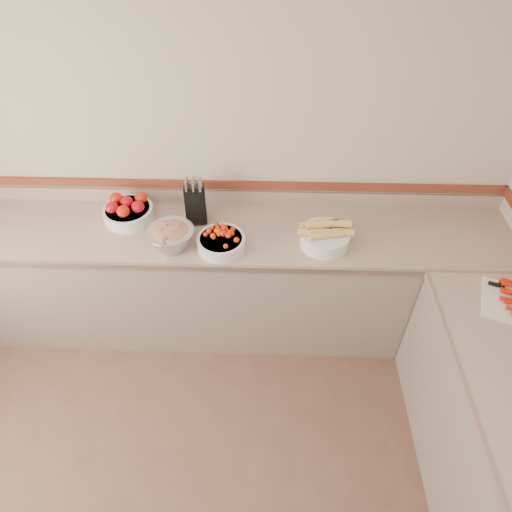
{
  "coord_description": "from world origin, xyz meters",
  "views": [
    {
      "loc": [
        0.41,
        -0.56,
        2.82
      ],
      "look_at": [
        0.35,
        1.35,
        1.0
      ],
      "focal_mm": 32.0,
      "sensor_mm": 36.0,
      "label": 1
    }
  ],
  "objects_px": {
    "knife_block": "(195,203)",
    "rhubarb_bowl": "(171,237)",
    "tomato_bowl": "(128,211)",
    "corn_bowl": "(325,235)",
    "cherry_tomato_bowl": "(221,241)"
  },
  "relations": [
    {
      "from": "cherry_tomato_bowl",
      "to": "corn_bowl",
      "type": "xyz_separation_m",
      "value": [
        0.64,
        0.06,
        0.02
      ]
    },
    {
      "from": "knife_block",
      "to": "corn_bowl",
      "type": "relative_size",
      "value": 0.94
    },
    {
      "from": "knife_block",
      "to": "tomato_bowl",
      "type": "height_order",
      "value": "knife_block"
    },
    {
      "from": "knife_block",
      "to": "cherry_tomato_bowl",
      "type": "height_order",
      "value": "knife_block"
    },
    {
      "from": "knife_block",
      "to": "rhubarb_bowl",
      "type": "distance_m",
      "value": 0.31
    },
    {
      "from": "tomato_bowl",
      "to": "corn_bowl",
      "type": "bearing_deg",
      "value": -9.32
    },
    {
      "from": "cherry_tomato_bowl",
      "to": "corn_bowl",
      "type": "relative_size",
      "value": 0.87
    },
    {
      "from": "knife_block",
      "to": "cherry_tomato_bowl",
      "type": "distance_m",
      "value": 0.34
    },
    {
      "from": "corn_bowl",
      "to": "knife_block",
      "type": "bearing_deg",
      "value": 165.21
    },
    {
      "from": "corn_bowl",
      "to": "rhubarb_bowl",
      "type": "distance_m",
      "value": 0.95
    },
    {
      "from": "knife_block",
      "to": "corn_bowl",
      "type": "distance_m",
      "value": 0.86
    },
    {
      "from": "rhubarb_bowl",
      "to": "cherry_tomato_bowl",
      "type": "bearing_deg",
      "value": 0.68
    },
    {
      "from": "cherry_tomato_bowl",
      "to": "corn_bowl",
      "type": "bearing_deg",
      "value": 5.03
    },
    {
      "from": "knife_block",
      "to": "corn_bowl",
      "type": "height_order",
      "value": "knife_block"
    },
    {
      "from": "tomato_bowl",
      "to": "rhubarb_bowl",
      "type": "bearing_deg",
      "value": -38.96
    }
  ]
}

